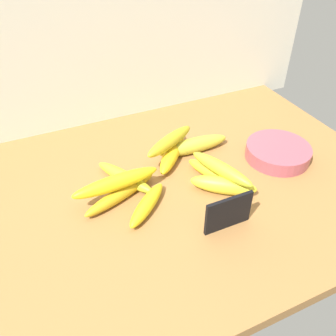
% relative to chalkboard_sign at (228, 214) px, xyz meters
% --- Properties ---
extents(counter_top, '(1.10, 0.76, 0.03)m').
position_rel_chalkboard_sign_xyz_m(counter_top, '(-0.04, 0.17, -0.05)').
color(counter_top, olive).
rests_on(counter_top, ground).
extents(back_wall, '(1.30, 0.02, 0.70)m').
position_rel_chalkboard_sign_xyz_m(back_wall, '(-0.04, 0.56, 0.28)').
color(back_wall, beige).
rests_on(back_wall, ground).
extents(chalkboard_sign, '(0.11, 0.02, 0.08)m').
position_rel_chalkboard_sign_xyz_m(chalkboard_sign, '(0.00, 0.00, 0.00)').
color(chalkboard_sign, black).
rests_on(chalkboard_sign, counter_top).
extents(fruit_bowl, '(0.17, 0.17, 0.04)m').
position_rel_chalkboard_sign_xyz_m(fruit_bowl, '(0.26, 0.16, -0.02)').
color(fruit_bowl, '#A04956').
rests_on(fruit_bowl, counter_top).
extents(banana_0, '(0.21, 0.05, 0.04)m').
position_rel_chalkboard_sign_xyz_m(banana_0, '(0.06, 0.28, -0.02)').
color(banana_0, gold).
rests_on(banana_0, counter_top).
extents(banana_1, '(0.20, 0.10, 0.03)m').
position_rel_chalkboard_sign_xyz_m(banana_1, '(-0.18, 0.18, -0.02)').
color(banana_1, gold).
rests_on(banana_1, counter_top).
extents(banana_2, '(0.11, 0.18, 0.03)m').
position_rel_chalkboard_sign_xyz_m(banana_2, '(-0.15, 0.23, -0.02)').
color(banana_2, gold).
rests_on(banana_2, counter_top).
extents(banana_3, '(0.10, 0.19, 0.03)m').
position_rel_chalkboard_sign_xyz_m(banana_3, '(0.06, 0.14, -0.02)').
color(banana_3, yellow).
rests_on(banana_3, counter_top).
extents(banana_4, '(0.16, 0.18, 0.04)m').
position_rel_chalkboard_sign_xyz_m(banana_4, '(-0.00, 0.28, -0.02)').
color(banana_4, yellow).
rests_on(banana_4, counter_top).
extents(banana_5, '(0.15, 0.13, 0.04)m').
position_rel_chalkboard_sign_xyz_m(banana_5, '(0.05, 0.10, -0.02)').
color(banana_5, yellow).
rests_on(banana_5, counter_top).
extents(banana_6, '(0.14, 0.13, 0.03)m').
position_rel_chalkboard_sign_xyz_m(banana_6, '(-0.14, 0.12, -0.02)').
color(banana_6, yellow).
rests_on(banana_6, counter_top).
extents(banana_7, '(0.21, 0.05, 0.04)m').
position_rel_chalkboard_sign_xyz_m(banana_7, '(-0.19, 0.18, 0.01)').
color(banana_7, yellow).
rests_on(banana_7, banana_1).
extents(banana_8, '(0.09, 0.18, 0.03)m').
position_rel_chalkboard_sign_xyz_m(banana_8, '(0.06, 0.12, 0.01)').
color(banana_8, '#ABB729').
rests_on(banana_8, banana_3).
extents(banana_9, '(0.17, 0.11, 0.03)m').
position_rel_chalkboard_sign_xyz_m(banana_9, '(-0.01, 0.27, 0.02)').
color(banana_9, gold).
rests_on(banana_9, banana_4).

